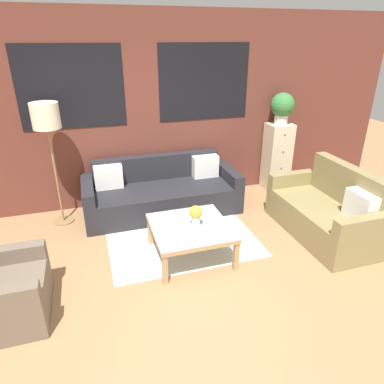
{
  "coord_description": "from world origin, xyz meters",
  "views": [
    {
      "loc": [
        -0.82,
        -2.64,
        2.43
      ],
      "look_at": [
        0.41,
        1.28,
        0.55
      ],
      "focal_mm": 32.0,
      "sensor_mm": 36.0,
      "label": 1
    }
  ],
  "objects": [
    {
      "name": "ground_plane",
      "position": [
        0.0,
        0.0,
        0.0
      ],
      "size": [
        16.0,
        16.0,
        0.0
      ],
      "primitive_type": "plane",
      "color": "#9E754C"
    },
    {
      "name": "wall_back_brick",
      "position": [
        0.0,
        2.44,
        1.41
      ],
      "size": [
        8.4,
        0.09,
        2.8
      ],
      "color": "brown",
      "rests_on": "ground_plane"
    },
    {
      "name": "rug",
      "position": [
        0.19,
        1.23,
        0.0
      ],
      "size": [
        1.89,
        1.77,
        0.0
      ],
      "color": "silver",
      "rests_on": "ground_plane"
    },
    {
      "name": "couch_dark",
      "position": [
        0.14,
        1.95,
        0.28
      ],
      "size": [
        2.27,
        0.88,
        0.78
      ],
      "color": "#232328",
      "rests_on": "ground_plane"
    },
    {
      "name": "settee_vintage",
      "position": [
        2.06,
        0.62,
        0.31
      ],
      "size": [
        0.8,
        1.56,
        0.92
      ],
      "color": "olive",
      "rests_on": "ground_plane"
    },
    {
      "name": "coffee_table",
      "position": [
        0.19,
        0.67,
        0.35
      ],
      "size": [
        0.89,
        0.89,
        0.42
      ],
      "color": "silver",
      "rests_on": "ground_plane"
    },
    {
      "name": "floor_lamp",
      "position": [
        -1.3,
        2.01,
        1.44
      ],
      "size": [
        0.35,
        0.35,
        1.68
      ],
      "color": "olive",
      "rests_on": "ground_plane"
    },
    {
      "name": "drawer_cabinet",
      "position": [
        2.2,
        2.19,
        0.57
      ],
      "size": [
        0.4,
        0.36,
        1.13
      ],
      "color": "beige",
      "rests_on": "ground_plane"
    },
    {
      "name": "potted_plant",
      "position": [
        2.2,
        2.19,
        1.41
      ],
      "size": [
        0.38,
        0.38,
        0.49
      ],
      "color": "silver",
      "rests_on": "drawer_cabinet"
    },
    {
      "name": "flower_vase",
      "position": [
        0.25,
        0.65,
        0.56
      ],
      "size": [
        0.15,
        0.15,
        0.25
      ],
      "color": "silver",
      "rests_on": "coffee_table"
    }
  ]
}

